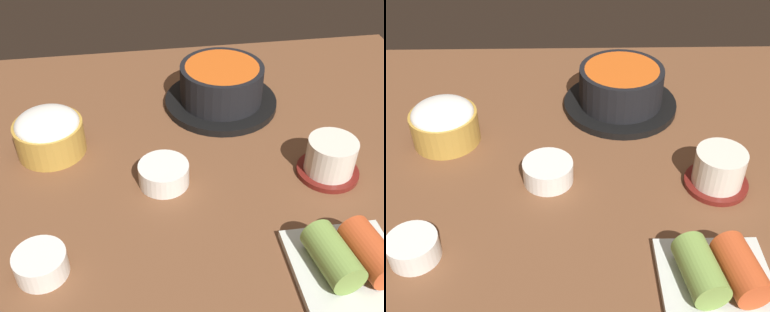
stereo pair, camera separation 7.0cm
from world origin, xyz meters
TOP-DOWN VIEW (x-y plane):
  - dining_table at (0.00, 0.00)cm, footprint 100.00×76.00cm
  - stone_pot at (9.66, 15.19)cm, footprint 19.49×19.49cm
  - rice_bowl at (-18.71, 6.22)cm, footprint 10.47×10.47cm
  - tea_cup_with_saucer at (21.62, -5.29)cm, footprint 9.03×9.03cm
  - banchan_cup_center at (-2.33, -3.73)cm, footprint 7.23×7.23cm
  - kimchi_plate at (17.51, -22.60)cm, footprint 13.00×13.00cm
  - side_bowl_near at (-18.20, -17.48)cm, footprint 6.27×6.27cm

SIDE VIEW (x-z plane):
  - dining_table at x=0.00cm, z-range 0.00..2.00cm
  - side_bowl_near at x=-18.20cm, z-range 2.12..5.25cm
  - banchan_cup_center at x=-2.33cm, z-range 2.12..5.34cm
  - kimchi_plate at x=17.51cm, z-range 1.51..6.71cm
  - tea_cup_with_saucer at x=21.62cm, z-range 1.92..7.80cm
  - rice_bowl at x=-18.71cm, z-range 2.05..8.97cm
  - stone_pot at x=9.66cm, z-range 1.80..9.37cm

